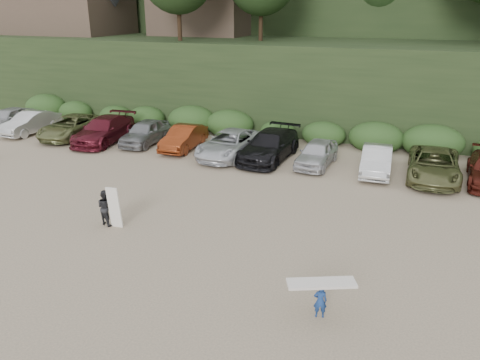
% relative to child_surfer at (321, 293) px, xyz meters
% --- Properties ---
extents(ground, '(120.00, 120.00, 0.00)m').
position_rel_child_surfer_xyz_m(ground, '(-4.36, 3.47, -0.79)').
color(ground, tan).
rests_on(ground, ground).
extents(parked_cars, '(39.73, 6.13, 1.64)m').
position_rel_child_surfer_xyz_m(parked_cars, '(-7.11, 13.46, -0.03)').
color(parked_cars, '#ABACB0').
rests_on(parked_cars, ground).
extents(child_surfer, '(2.00, 1.29, 1.17)m').
position_rel_child_surfer_xyz_m(child_surfer, '(0.00, 0.00, 0.00)').
color(child_surfer, navy).
rests_on(child_surfer, ground).
extents(adult_surfer, '(1.22, 0.74, 1.77)m').
position_rel_child_surfer_xyz_m(adult_surfer, '(-9.39, 2.91, -0.03)').
color(adult_surfer, black).
rests_on(adult_surfer, ground).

